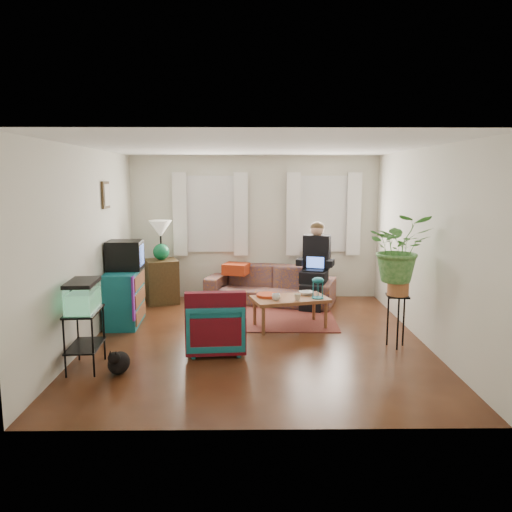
{
  "coord_description": "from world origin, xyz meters",
  "views": [
    {
      "loc": [
        -0.09,
        -6.61,
        2.2
      ],
      "look_at": [
        0.0,
        0.4,
        1.1
      ],
      "focal_mm": 35.0,
      "sensor_mm": 36.0,
      "label": 1
    }
  ],
  "objects_px": {
    "sofa": "(270,279)",
    "plant_stand": "(396,321)",
    "coffee_table": "(290,312)",
    "aquarium_stand": "(85,340)",
    "side_table": "(162,281)",
    "armchair": "(216,322)",
    "dresser": "(124,297)"
  },
  "relations": [
    {
      "from": "dresser",
      "to": "aquarium_stand",
      "type": "distance_m",
      "value": 1.79
    },
    {
      "from": "armchair",
      "to": "plant_stand",
      "type": "relative_size",
      "value": 1.06
    },
    {
      "from": "aquarium_stand",
      "to": "sofa",
      "type": "bearing_deg",
      "value": 49.84
    },
    {
      "from": "coffee_table",
      "to": "side_table",
      "type": "bearing_deg",
      "value": 129.7
    },
    {
      "from": "armchair",
      "to": "side_table",
      "type": "bearing_deg",
      "value": -70.39
    },
    {
      "from": "dresser",
      "to": "armchair",
      "type": "xyz_separation_m",
      "value": [
        1.46,
        -1.19,
        -0.04
      ]
    },
    {
      "from": "sofa",
      "to": "side_table",
      "type": "height_order",
      "value": "sofa"
    },
    {
      "from": "sofa",
      "to": "aquarium_stand",
      "type": "bearing_deg",
      "value": -109.0
    },
    {
      "from": "side_table",
      "to": "coffee_table",
      "type": "xyz_separation_m",
      "value": [
        2.15,
        -1.52,
        -0.16
      ]
    },
    {
      "from": "armchair",
      "to": "coffee_table",
      "type": "height_order",
      "value": "armchair"
    },
    {
      "from": "side_table",
      "to": "plant_stand",
      "type": "xyz_separation_m",
      "value": [
        3.48,
        -2.41,
        -0.04
      ]
    },
    {
      "from": "side_table",
      "to": "coffee_table",
      "type": "distance_m",
      "value": 2.64
    },
    {
      "from": "coffee_table",
      "to": "plant_stand",
      "type": "distance_m",
      "value": 1.6
    },
    {
      "from": "coffee_table",
      "to": "plant_stand",
      "type": "xyz_separation_m",
      "value": [
        1.32,
        -0.89,
        0.12
      ]
    },
    {
      "from": "side_table",
      "to": "coffee_table",
      "type": "height_order",
      "value": "side_table"
    },
    {
      "from": "plant_stand",
      "to": "dresser",
      "type": "bearing_deg",
      "value": 164.05
    },
    {
      "from": "side_table",
      "to": "aquarium_stand",
      "type": "bearing_deg",
      "value": -96.42
    },
    {
      "from": "plant_stand",
      "to": "sofa",
      "type": "bearing_deg",
      "value": 123.11
    },
    {
      "from": "aquarium_stand",
      "to": "plant_stand",
      "type": "height_order",
      "value": "plant_stand"
    },
    {
      "from": "aquarium_stand",
      "to": "coffee_table",
      "type": "height_order",
      "value": "aquarium_stand"
    },
    {
      "from": "dresser",
      "to": "plant_stand",
      "type": "distance_m",
      "value": 3.97
    },
    {
      "from": "sofa",
      "to": "dresser",
      "type": "relative_size",
      "value": 2.43
    },
    {
      "from": "side_table",
      "to": "dresser",
      "type": "xyz_separation_m",
      "value": [
        -0.34,
        -1.32,
        0.03
      ]
    },
    {
      "from": "side_table",
      "to": "sofa",
      "type": "bearing_deg",
      "value": -0.84
    },
    {
      "from": "sofa",
      "to": "coffee_table",
      "type": "relative_size",
      "value": 2.03
    },
    {
      "from": "coffee_table",
      "to": "aquarium_stand",
      "type": "bearing_deg",
      "value": -162.67
    },
    {
      "from": "sofa",
      "to": "plant_stand",
      "type": "relative_size",
      "value": 3.19
    },
    {
      "from": "sofa",
      "to": "plant_stand",
      "type": "bearing_deg",
      "value": -39.46
    },
    {
      "from": "sofa",
      "to": "coffee_table",
      "type": "height_order",
      "value": "sofa"
    },
    {
      "from": "side_table",
      "to": "plant_stand",
      "type": "relative_size",
      "value": 1.11
    },
    {
      "from": "sofa",
      "to": "coffee_table",
      "type": "distance_m",
      "value": 1.52
    },
    {
      "from": "side_table",
      "to": "aquarium_stand",
      "type": "distance_m",
      "value": 3.13
    }
  ]
}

